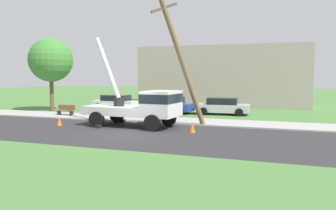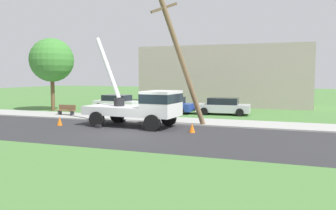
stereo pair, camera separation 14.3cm
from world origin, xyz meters
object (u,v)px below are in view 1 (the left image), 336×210
at_px(leaning_utility_pole, 181,59).
at_px(traffic_cone_behind, 59,121).
at_px(parked_sedan_white, 116,102).
at_px(park_bench, 66,110).
at_px(parked_sedan_silver, 223,106).
at_px(parked_sedan_blue, 168,105).
at_px(utility_truck, 143,105).
at_px(traffic_cone_ahead, 192,128).
at_px(roadside_tree_near, 51,60).

bearing_deg(leaning_utility_pole, traffic_cone_behind, -165.70).
xyz_separation_m(parked_sedan_white, park_bench, (-1.48, -5.84, -0.25)).
distance_m(parked_sedan_silver, park_bench, 12.97).
bearing_deg(park_bench, parked_sedan_silver, 24.05).
bearing_deg(parked_sedan_blue, leaning_utility_pole, -65.20).
height_order(utility_truck, traffic_cone_ahead, utility_truck).
distance_m(utility_truck, parked_sedan_silver, 9.35).
bearing_deg(traffic_cone_behind, roadside_tree_near, 130.70).
xyz_separation_m(leaning_utility_pole, parked_sedan_blue, (-3.49, 7.56, -3.64)).
bearing_deg(park_bench, parked_sedan_blue, 35.06).
height_order(traffic_cone_behind, park_bench, park_bench).
distance_m(traffic_cone_behind, parked_sedan_blue, 10.48).
relative_size(utility_truck, parked_sedan_white, 1.49).
distance_m(traffic_cone_ahead, traffic_cone_behind, 9.02).
xyz_separation_m(utility_truck, park_bench, (-8.33, 3.35, -0.95)).
distance_m(park_bench, roadside_tree_near, 6.32).
bearing_deg(leaning_utility_pole, traffic_cone_ahead, -54.36).
distance_m(parked_sedan_white, parked_sedan_blue, 5.70).
distance_m(traffic_cone_behind, park_bench, 5.36).
bearing_deg(parked_sedan_white, utility_truck, -53.32).
height_order(utility_truck, parked_sedan_blue, utility_truck).
xyz_separation_m(traffic_cone_ahead, parked_sedan_silver, (0.00, 9.57, 0.43)).
relative_size(utility_truck, parked_sedan_silver, 1.50).
relative_size(leaning_utility_pole, traffic_cone_behind, 15.21).
relative_size(parked_sedan_white, roadside_tree_near, 0.68).
xyz_separation_m(utility_truck, roadside_tree_near, (-11.99, 6.33, 3.27)).
bearing_deg(leaning_utility_pole, roadside_tree_near, 158.75).
height_order(traffic_cone_behind, parked_sedan_silver, parked_sedan_silver).
height_order(utility_truck, parked_sedan_silver, utility_truck).
height_order(utility_truck, parked_sedan_white, utility_truck).
bearing_deg(leaning_utility_pole, utility_truck, -161.05).
bearing_deg(utility_truck, park_bench, 158.07).
distance_m(leaning_utility_pole, roadside_tree_near, 15.31).
bearing_deg(utility_truck, roadside_tree_near, 152.17).
bearing_deg(traffic_cone_ahead, roadside_tree_near, 154.88).
xyz_separation_m(parked_sedan_blue, parked_sedan_silver, (4.73, 0.29, 0.00)).
bearing_deg(parked_sedan_white, parked_sedan_silver, -3.11).
height_order(parked_sedan_white, park_bench, parked_sedan_white).
bearing_deg(roadside_tree_near, traffic_cone_behind, -49.30).
bearing_deg(park_bench, utility_truck, -21.93).
bearing_deg(parked_sedan_white, roadside_tree_near, -150.81).
xyz_separation_m(utility_truck, leaning_utility_pole, (2.28, 0.78, 2.95)).
bearing_deg(utility_truck, parked_sedan_blue, 98.30).
relative_size(leaning_utility_pole, parked_sedan_white, 1.88).
relative_size(traffic_cone_behind, parked_sedan_silver, 0.12).
height_order(leaning_utility_pole, roadside_tree_near, leaning_utility_pole).
xyz_separation_m(leaning_utility_pole, park_bench, (-10.60, 2.57, -3.89)).
bearing_deg(roadside_tree_near, utility_truck, -27.83).
relative_size(utility_truck, parked_sedan_blue, 1.49).
xyz_separation_m(leaning_utility_pole, parked_sedan_silver, (1.23, 7.85, -3.64)).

